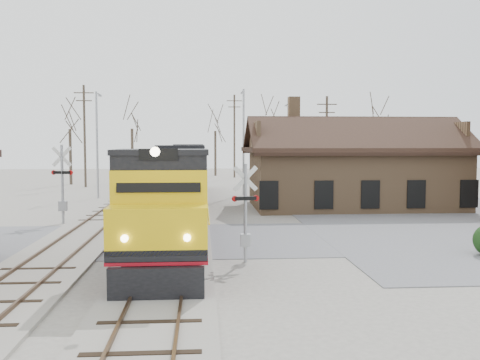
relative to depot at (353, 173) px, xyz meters
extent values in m
plane|color=#A39D93|center=(-11.99, -12.00, -2.41)|extent=(140.00, 140.00, 0.00)
cube|color=slate|center=(-11.99, -12.00, -2.39)|extent=(60.00, 9.00, 0.03)
cube|color=#A39D93|center=(-11.99, 3.00, -2.35)|extent=(3.40, 90.00, 0.12)
cube|color=#473323|center=(-12.71, 3.00, -2.24)|extent=(0.08, 90.00, 0.14)
cube|color=#473323|center=(-11.27, 3.00, -2.24)|extent=(0.08, 90.00, 0.14)
cube|color=#A39D93|center=(-16.49, 3.00, -2.35)|extent=(3.40, 90.00, 0.12)
cube|color=#473323|center=(-17.21, 3.00, -2.24)|extent=(0.08, 90.00, 0.14)
cube|color=#473323|center=(-15.77, 3.00, -2.24)|extent=(0.08, 90.00, 0.14)
cube|color=#8A6847|center=(0.01, 0.00, -0.41)|extent=(14.00, 8.00, 4.00)
cube|color=black|center=(0.01, 0.00, 1.69)|extent=(15.20, 9.20, 0.30)
cube|color=black|center=(0.01, -2.30, 2.69)|extent=(15.00, 4.71, 2.66)
cube|color=black|center=(0.01, 2.30, 2.69)|extent=(15.00, 4.71, 2.66)
cube|color=#8A6847|center=(-3.99, 1.50, 4.39)|extent=(0.80, 0.80, 2.20)
cube|color=black|center=(-11.99, -18.48, -1.87)|extent=(2.46, 3.94, 0.98)
cube|color=black|center=(-11.99, -5.69, -1.87)|extent=(2.46, 3.94, 0.98)
cube|color=black|center=(-11.99, -12.08, -1.08)|extent=(2.95, 19.68, 0.34)
cube|color=maroon|center=(-11.99, -12.08, -1.29)|extent=(2.97, 19.68, 0.12)
cube|color=black|center=(-11.99, -10.85, 0.45)|extent=(2.56, 14.27, 2.75)
cube|color=black|center=(-11.99, -19.36, 0.45)|extent=(2.95, 2.75, 2.75)
cube|color=#E3B90B|center=(-11.99, -21.04, -0.39)|extent=(2.95, 1.77, 1.38)
cube|color=black|center=(-11.99, -22.02, -1.87)|extent=(2.75, 0.25, 0.98)
cylinder|color=#FFF2CC|center=(-11.99, -21.94, 1.92)|extent=(0.28, 0.10, 0.28)
cube|color=black|center=(-11.99, 1.70, -1.87)|extent=(2.46, 3.94, 0.98)
cube|color=black|center=(-11.99, 14.49, -1.87)|extent=(2.46, 3.94, 0.98)
cube|color=black|center=(-11.99, 8.10, -1.08)|extent=(2.95, 19.68, 0.34)
cube|color=maroon|center=(-11.99, 8.10, -1.29)|extent=(2.97, 19.68, 0.12)
cube|color=black|center=(-11.99, 9.33, 0.45)|extent=(2.56, 14.27, 2.75)
cube|color=black|center=(-11.99, 0.81, 0.45)|extent=(2.95, 2.75, 2.75)
cube|color=black|center=(-11.99, -0.86, -0.39)|extent=(2.95, 1.77, 1.38)
cube|color=black|center=(-11.99, -1.84, -1.87)|extent=(2.75, 0.25, 0.98)
cylinder|color=#A5A8AD|center=(-9.02, -16.95, -0.51)|extent=(0.13, 0.13, 3.79)
cube|color=silver|center=(-9.02, -16.95, 0.81)|extent=(0.98, 0.26, 0.99)
cube|color=silver|center=(-9.02, -16.95, 0.81)|extent=(0.98, 0.26, 0.99)
cube|color=black|center=(-9.02, -16.95, 0.05)|extent=(0.86, 0.33, 0.14)
cylinder|color=#B20C0C|center=(-9.44, -17.05, 0.05)|extent=(0.24, 0.13, 0.23)
cylinder|color=#B20C0C|center=(-8.60, -16.86, 0.05)|extent=(0.24, 0.13, 0.23)
cube|color=#A5A8AD|center=(-9.02, -16.95, -1.55)|extent=(0.38, 0.28, 0.47)
cylinder|color=#A5A8AD|center=(-18.54, -6.46, -0.17)|extent=(0.16, 0.16, 4.47)
cube|color=silver|center=(-18.54, -6.46, 1.39)|extent=(1.16, 0.26, 1.17)
cube|color=silver|center=(-18.54, -6.46, 1.39)|extent=(1.16, 0.26, 1.17)
cube|color=black|center=(-18.54, -6.46, 0.50)|extent=(1.02, 0.34, 0.17)
cylinder|color=#B20C0C|center=(-18.05, -6.55, 0.50)|extent=(0.28, 0.13, 0.27)
cylinder|color=#B20C0C|center=(-19.04, -6.36, 0.50)|extent=(0.28, 0.13, 0.27)
cube|color=#A5A8AD|center=(-18.54, -6.46, -1.40)|extent=(0.45, 0.34, 0.56)
cylinder|color=#A5A8AD|center=(-19.27, 7.57, 1.98)|extent=(0.18, 0.18, 8.77)
cylinder|color=#A5A8AD|center=(-19.27, 8.47, 6.26)|extent=(0.12, 1.80, 0.12)
cube|color=#A5A8AD|center=(-19.27, 9.27, 6.16)|extent=(0.25, 0.50, 0.12)
cylinder|color=#A5A8AD|center=(-7.02, 9.54, 2.22)|extent=(0.18, 0.18, 9.25)
cylinder|color=#A5A8AD|center=(-7.02, 10.44, 6.74)|extent=(0.12, 1.80, 0.12)
cube|color=#A5A8AD|center=(-7.02, 11.24, 6.64)|extent=(0.25, 0.50, 0.12)
cylinder|color=#A5A8AD|center=(-1.00, 22.41, 2.11)|extent=(0.18, 0.18, 9.03)
cylinder|color=#A5A8AD|center=(-1.00, 23.31, 6.52)|extent=(0.12, 1.80, 0.12)
cube|color=#A5A8AD|center=(-1.00, 24.11, 6.42)|extent=(0.25, 0.50, 0.12)
cylinder|color=#382D23|center=(-22.67, 18.80, 2.83)|extent=(0.24, 0.24, 10.47)
cube|color=#382D23|center=(-22.67, 18.80, 7.26)|extent=(2.00, 0.10, 0.10)
cube|color=#382D23|center=(-22.67, 18.80, 6.46)|extent=(1.60, 0.10, 0.10)
cylinder|color=#382D23|center=(-6.40, 32.93, 3.02)|extent=(0.24, 0.24, 10.85)
cube|color=#382D23|center=(-6.40, 32.93, 7.64)|extent=(2.00, 0.10, 0.10)
cube|color=#382D23|center=(-6.40, 32.93, 6.84)|extent=(1.60, 0.10, 0.10)
cylinder|color=#382D23|center=(1.66, 15.09, 2.17)|extent=(0.24, 0.24, 9.16)
cube|color=#382D23|center=(1.66, 15.09, 5.95)|extent=(2.00, 0.10, 0.10)
cube|color=#382D23|center=(1.66, 15.09, 5.15)|extent=(1.60, 0.10, 0.10)
cylinder|color=#382D23|center=(-25.04, 22.56, 0.63)|extent=(0.32, 0.32, 6.07)
cylinder|color=#382D23|center=(-18.79, 26.09, 0.70)|extent=(0.32, 0.32, 6.22)
cylinder|color=#382D23|center=(-8.80, 37.15, 0.70)|extent=(0.32, 0.32, 6.22)
cylinder|color=#382D23|center=(-2.13, 29.35, 1.01)|extent=(0.32, 0.32, 6.84)
cylinder|color=#382D23|center=(10.41, 25.20, 1.00)|extent=(0.32, 0.32, 6.82)
camera|label=1|loc=(-10.67, -37.16, 2.18)|focal=40.00mm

